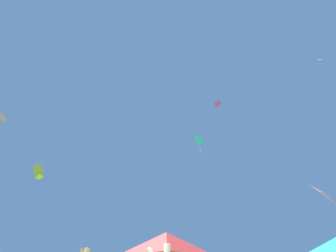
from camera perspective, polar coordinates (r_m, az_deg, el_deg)
name	(u,v)px	position (r m, az deg, el deg)	size (l,w,h in m)	color
canopy_tent_red	(166,244)	(16.18, -0.33, -21.63)	(3.44, 3.44, 3.68)	#9E9EA3
kite_lime_delta	(320,60)	(35.23, 27.15, 11.25)	(0.70, 0.61, 1.27)	#75D138
kite_yellow_box	(38,172)	(27.56, -23.59, -8.01)	(1.10, 0.95, 1.29)	yellow
kite_pink_delta	(3,117)	(34.52, -29.08, 1.44)	(1.61, 1.68, 2.64)	pink
kite_pink_diamond	(325,194)	(20.33, 27.80, -11.41)	(1.46, 1.45, 1.16)	pink
kite_cyan_delta	(199,140)	(25.48, 6.01, -2.76)	(0.97, 1.08, 1.86)	#2DB7CC
kite_magenta_diamond	(218,103)	(29.28, 9.47, 4.29)	(0.68, 0.85, 0.31)	#D6389E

